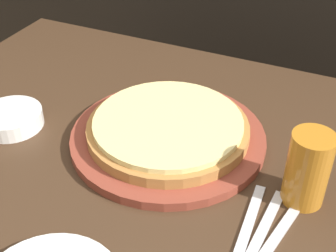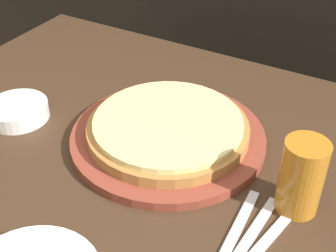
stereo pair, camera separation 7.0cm
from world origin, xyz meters
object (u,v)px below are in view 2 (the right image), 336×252
(beer_glass, at_px, (302,174))
(spoon, at_px, (263,245))
(dinner_knife, at_px, (249,239))
(pizza_on_board, at_px, (168,132))
(side_bowl, at_px, (18,111))
(fork, at_px, (235,233))

(beer_glass, bearing_deg, spoon, -99.48)
(dinner_knife, relative_size, spoon, 1.18)
(pizza_on_board, distance_m, side_bowl, 0.35)
(side_bowl, bearing_deg, pizza_on_board, 15.05)
(pizza_on_board, height_order, dinner_knife, pizza_on_board)
(spoon, bearing_deg, fork, 180.00)
(fork, height_order, spoon, same)
(pizza_on_board, height_order, beer_glass, beer_glass)
(side_bowl, xyz_separation_m, dinner_knife, (0.59, -0.08, -0.02))
(pizza_on_board, distance_m, spoon, 0.32)
(beer_glass, xyz_separation_m, dinner_knife, (-0.04, -0.11, -0.08))
(beer_glass, bearing_deg, pizza_on_board, 169.50)
(dinner_knife, height_order, spoon, same)
(pizza_on_board, xyz_separation_m, fork, (0.23, -0.17, -0.02))
(beer_glass, xyz_separation_m, side_bowl, (-0.64, -0.04, -0.06))
(beer_glass, bearing_deg, side_bowl, -176.67)
(spoon, bearing_deg, dinner_knife, 180.00)
(pizza_on_board, height_order, spoon, pizza_on_board)
(pizza_on_board, height_order, side_bowl, pizza_on_board)
(pizza_on_board, xyz_separation_m, beer_glass, (0.30, -0.05, 0.05))
(side_bowl, height_order, fork, side_bowl)
(fork, relative_size, spoon, 1.18)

